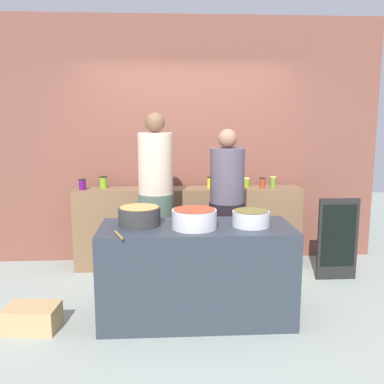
{
  "coord_description": "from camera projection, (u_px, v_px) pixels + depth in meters",
  "views": [
    {
      "loc": [
        -0.26,
        -4.0,
        1.81
      ],
      "look_at": [
        0.0,
        0.35,
        1.05
      ],
      "focal_mm": 40.69,
      "sensor_mm": 36.0,
      "label": 1
    }
  ],
  "objects": [
    {
      "name": "ground",
      "position": [
        194.0,
        303.0,
        4.26
      ],
      "size": [
        12.0,
        12.0,
        0.0
      ],
      "primitive_type": "plane",
      "color": "gray"
    },
    {
      "name": "storefront_wall",
      "position": [
        187.0,
        141.0,
        5.43
      ],
      "size": [
        4.8,
        0.12,
        3.0
      ],
      "primitive_type": "cube",
      "color": "brown",
      "rests_on": "ground"
    },
    {
      "name": "display_shelf",
      "position": [
        188.0,
        227.0,
        5.26
      ],
      "size": [
        2.7,
        0.36,
        0.97
      ],
      "primitive_type": "cube",
      "color": "brown",
      "rests_on": "ground"
    },
    {
      "name": "prep_table",
      "position": [
        196.0,
        273.0,
        3.89
      ],
      "size": [
        1.7,
        0.7,
        0.86
      ],
      "primitive_type": "cube",
      "color": "#2A313A",
      "rests_on": "ground"
    },
    {
      "name": "preserve_jar_0",
      "position": [
        82.0,
        184.0,
        5.04
      ],
      "size": [
        0.08,
        0.08,
        0.13
      ],
      "color": "#530F5F",
      "rests_on": "display_shelf"
    },
    {
      "name": "preserve_jar_1",
      "position": [
        103.0,
        182.0,
        5.15
      ],
      "size": [
        0.09,
        0.09,
        0.14
      ],
      "color": "#69981C",
      "rests_on": "display_shelf"
    },
    {
      "name": "preserve_jar_2",
      "position": [
        210.0,
        182.0,
        5.17
      ],
      "size": [
        0.07,
        0.07,
        0.14
      ],
      "color": "yellow",
      "rests_on": "display_shelf"
    },
    {
      "name": "preserve_jar_3",
      "position": [
        221.0,
        183.0,
        5.21
      ],
      "size": [
        0.08,
        0.08,
        0.12
      ],
      "color": "#9B351C",
      "rests_on": "display_shelf"
    },
    {
      "name": "preserve_jar_4",
      "position": [
        237.0,
        182.0,
        5.22
      ],
      "size": [
        0.07,
        0.07,
        0.13
      ],
      "color": "#512949",
      "rests_on": "display_shelf"
    },
    {
      "name": "preserve_jar_5",
      "position": [
        246.0,
        182.0,
        5.26
      ],
      "size": [
        0.08,
        0.08,
        0.11
      ],
      "color": "olive",
      "rests_on": "display_shelf"
    },
    {
      "name": "preserve_jar_6",
      "position": [
        262.0,
        183.0,
        5.15
      ],
      "size": [
        0.07,
        0.07,
        0.13
      ],
      "color": "#98371E",
      "rests_on": "display_shelf"
    },
    {
      "name": "preserve_jar_7",
      "position": [
        273.0,
        182.0,
        5.17
      ],
      "size": [
        0.07,
        0.07,
        0.14
      ],
      "color": "olive",
      "rests_on": "display_shelf"
    },
    {
      "name": "cooking_pot_left",
      "position": [
        139.0,
        216.0,
        3.84
      ],
      "size": [
        0.37,
        0.37,
        0.16
      ],
      "color": "#2D2D2D",
      "rests_on": "prep_table"
    },
    {
      "name": "cooking_pot_center",
      "position": [
        194.0,
        219.0,
        3.73
      ],
      "size": [
        0.39,
        0.39,
        0.17
      ],
      "color": "#B7B7BC",
      "rests_on": "prep_table"
    },
    {
      "name": "cooking_pot_right",
      "position": [
        251.0,
        218.0,
        3.81
      ],
      "size": [
        0.33,
        0.33,
        0.14
      ],
      "color": "#B7B7BC",
      "rests_on": "prep_table"
    },
    {
      "name": "wooden_spoon",
      "position": [
        119.0,
        235.0,
        3.5
      ],
      "size": [
        0.1,
        0.22,
        0.02
      ],
      "primitive_type": "cylinder",
      "rotation": [
        1.57,
        0.0,
        3.49
      ],
      "color": "#9E703D",
      "rests_on": "prep_table"
    },
    {
      "name": "cook_with_tongs",
      "position": [
        156.0,
        210.0,
        4.55
      ],
      "size": [
        0.37,
        0.37,
        1.85
      ],
      "color": "#45594A",
      "rests_on": "ground"
    },
    {
      "name": "cook_in_cap",
      "position": [
        227.0,
        217.0,
        4.57
      ],
      "size": [
        0.37,
        0.37,
        1.69
      ],
      "color": "black",
      "rests_on": "ground"
    },
    {
      "name": "bread_crate",
      "position": [
        32.0,
        318.0,
        3.73
      ],
      "size": [
        0.47,
        0.34,
        0.21
      ],
      "primitive_type": "cube",
      "rotation": [
        0.0,
        0.0,
        -0.1
      ],
      "color": "tan",
      "rests_on": "ground"
    },
    {
      "name": "chalkboard_sign",
      "position": [
        338.0,
        239.0,
        4.82
      ],
      "size": [
        0.45,
        0.05,
        0.92
      ],
      "color": "black",
      "rests_on": "ground"
    }
  ]
}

